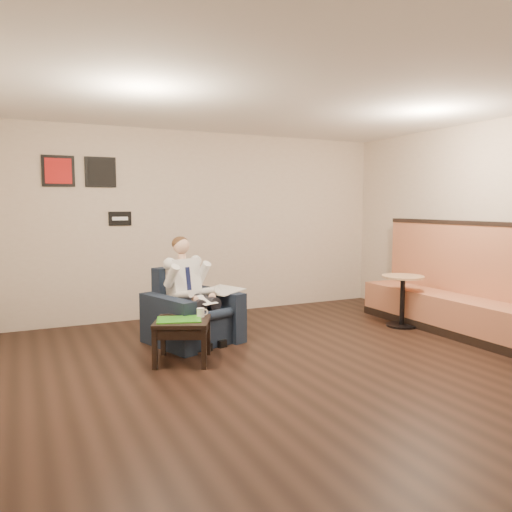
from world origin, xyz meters
name	(u,v)px	position (x,y,z in m)	size (l,w,h in m)	color
ground	(305,369)	(0.00, 0.00, 0.00)	(6.00, 6.00, 0.00)	black
wall_back	(206,224)	(0.00, 3.00, 1.40)	(6.00, 0.02, 2.80)	beige
wall_right	(510,228)	(3.00, 0.00, 1.40)	(0.02, 6.00, 2.80)	beige
ceiling	(308,91)	(0.00, 0.00, 2.80)	(6.00, 6.00, 0.02)	white
seating_sign	(120,219)	(-1.30, 2.98, 1.50)	(0.32, 0.02, 0.20)	black
art_print_left	(58,171)	(-2.10, 2.98, 2.15)	(0.42, 0.03, 0.42)	red
art_print_right	(100,172)	(-1.55, 2.98, 2.15)	(0.42, 0.03, 0.42)	black
armchair	(193,306)	(-0.72, 1.47, 0.46)	(0.94, 0.94, 0.91)	black
seated_man	(199,294)	(-0.69, 1.36, 0.62)	(0.59, 0.89, 1.25)	silver
lap_papers	(204,300)	(-0.65, 1.27, 0.56)	(0.21, 0.30, 0.01)	white
newspaper	(222,290)	(-0.33, 1.50, 0.62)	(0.40, 0.49, 0.01)	silver
side_table	(183,341)	(-1.07, 0.78, 0.23)	(0.57, 0.57, 0.47)	black
green_folder	(179,319)	(-1.11, 0.78, 0.47)	(0.47, 0.33, 0.01)	green
coffee_mug	(201,313)	(-0.85, 0.82, 0.51)	(0.08, 0.08, 0.10)	white
smartphone	(189,316)	(-0.96, 0.91, 0.47)	(0.14, 0.07, 0.01)	black
banquette	(452,278)	(2.59, 0.52, 0.73)	(0.68, 2.84, 1.45)	#AC6342
cafe_table	(402,301)	(2.17, 0.99, 0.36)	(0.58, 0.58, 0.72)	tan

